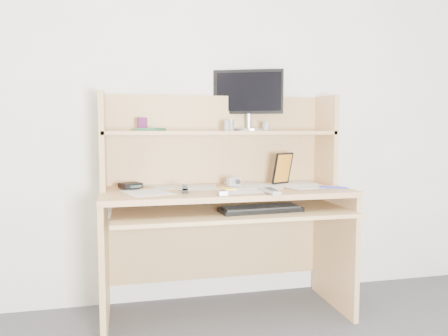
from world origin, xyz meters
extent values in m
cube|color=white|center=(0.00, 1.80, 1.25)|extent=(3.60, 0.04, 2.50)
cube|color=tan|center=(0.00, 1.48, 0.73)|extent=(1.40, 0.60, 0.03)
cube|color=tan|center=(-0.68, 1.48, 0.36)|extent=(0.03, 0.56, 0.72)
cube|color=tan|center=(0.68, 1.48, 0.36)|extent=(0.03, 0.56, 0.72)
cube|color=tan|center=(0.00, 1.77, 0.34)|extent=(1.34, 0.02, 0.41)
cube|color=tan|center=(0.00, 1.36, 0.64)|extent=(1.28, 0.55, 0.02)
cube|color=tan|center=(0.00, 1.77, 1.02)|extent=(1.40, 0.02, 0.55)
cube|color=tan|center=(-0.68, 1.63, 1.02)|extent=(0.03, 0.30, 0.55)
cube|color=tan|center=(0.68, 1.63, 1.02)|extent=(0.03, 0.30, 0.55)
cube|color=tan|center=(0.00, 1.63, 1.07)|extent=(1.38, 0.30, 0.02)
cube|color=white|center=(0.00, 1.48, 0.75)|extent=(1.32, 0.54, 0.01)
cube|color=black|center=(0.14, 1.27, 0.66)|extent=(0.46, 0.20, 0.02)
cube|color=black|center=(0.14, 1.27, 0.68)|extent=(0.43, 0.18, 0.01)
cube|color=#989994|center=(0.18, 1.23, 0.76)|extent=(0.06, 0.17, 0.02)
cube|color=#BDBDC0|center=(-0.08, 1.25, 0.77)|extent=(0.05, 0.09, 0.02)
cube|color=black|center=(-0.25, 1.39, 0.77)|extent=(0.04, 0.12, 0.04)
cube|color=black|center=(-0.54, 1.60, 0.77)|extent=(0.14, 0.14, 0.03)
cube|color=yellow|center=(-0.01, 1.43, 0.76)|extent=(0.09, 0.09, 0.01)
cube|color=silver|center=(0.06, 1.55, 0.78)|extent=(0.09, 0.06, 0.05)
cube|color=black|center=(0.38, 1.57, 0.85)|extent=(0.13, 0.08, 0.19)
cylinder|color=#1A2AC9|center=(0.59, 1.32, 0.76)|extent=(0.14, 0.09, 0.01)
cube|color=#A41D15|center=(-0.46, 1.66, 1.12)|extent=(0.06, 0.04, 0.08)
cube|color=#2D7042|center=(-0.41, 1.68, 1.09)|extent=(0.19, 0.21, 0.02)
cylinder|color=black|center=(0.07, 1.66, 1.11)|extent=(0.04, 0.04, 0.06)
cylinder|color=silver|center=(0.03, 1.61, 1.11)|extent=(0.05, 0.05, 0.06)
cylinder|color=black|center=(0.29, 1.63, 1.11)|extent=(0.05, 0.05, 0.06)
cylinder|color=white|center=(0.06, 1.61, 1.11)|extent=(0.05, 0.05, 0.07)
cylinder|color=#A0A0A4|center=(0.20, 1.70, 1.09)|extent=(0.22, 0.22, 0.01)
cylinder|color=#A0A0A4|center=(0.20, 1.71, 1.14)|extent=(0.04, 0.04, 0.09)
cube|color=black|center=(0.20, 1.73, 1.32)|extent=(0.42, 0.20, 0.28)
cube|color=black|center=(0.20, 1.71, 1.32)|extent=(0.37, 0.16, 0.24)
camera|label=1|loc=(-0.57, -0.94, 1.09)|focal=35.00mm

